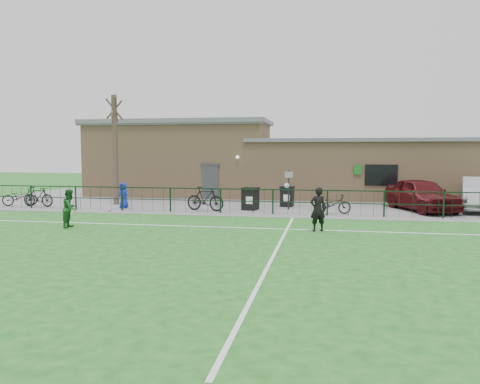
% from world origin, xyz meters
% --- Properties ---
extents(ground, '(90.00, 90.00, 0.00)m').
position_xyz_m(ground, '(0.00, 0.00, 0.00)').
color(ground, '#1B5C1B').
rests_on(ground, ground).
extents(paving_strip, '(34.00, 13.00, 0.02)m').
position_xyz_m(paving_strip, '(0.00, 13.50, 0.01)').
color(paving_strip, slate).
rests_on(paving_strip, ground).
extents(pitch_line_touch, '(28.00, 0.10, 0.01)m').
position_xyz_m(pitch_line_touch, '(0.00, 7.80, 0.00)').
color(pitch_line_touch, white).
rests_on(pitch_line_touch, ground).
extents(pitch_line_mid, '(28.00, 0.10, 0.01)m').
position_xyz_m(pitch_line_mid, '(0.00, 4.00, 0.00)').
color(pitch_line_mid, white).
rests_on(pitch_line_mid, ground).
extents(pitch_line_perp, '(0.10, 16.00, 0.01)m').
position_xyz_m(pitch_line_perp, '(2.00, 0.00, 0.00)').
color(pitch_line_perp, white).
rests_on(pitch_line_perp, ground).
extents(perimeter_fence, '(28.00, 0.10, 1.20)m').
position_xyz_m(perimeter_fence, '(0.00, 8.00, 0.60)').
color(perimeter_fence, black).
rests_on(perimeter_fence, ground).
extents(bare_tree, '(0.30, 0.30, 6.00)m').
position_xyz_m(bare_tree, '(-8.00, 10.50, 3.00)').
color(bare_tree, '#433128').
rests_on(bare_tree, ground).
extents(wheelie_bin_left, '(0.82, 0.89, 1.04)m').
position_xyz_m(wheelie_bin_left, '(-0.28, 9.41, 0.54)').
color(wheelie_bin_left, black).
rests_on(wheelie_bin_left, paving_strip).
extents(wheelie_bin_right, '(0.71, 0.79, 0.99)m').
position_xyz_m(wheelie_bin_right, '(1.40, 11.18, 0.51)').
color(wheelie_bin_right, black).
rests_on(wheelie_bin_right, paving_strip).
extents(sign_post, '(0.08, 0.08, 2.00)m').
position_xyz_m(sign_post, '(1.59, 9.84, 1.02)').
color(sign_post, black).
rests_on(sign_post, paving_strip).
extents(car_maroon, '(3.42, 5.09, 1.61)m').
position_xyz_m(car_maroon, '(8.05, 10.60, 0.82)').
color(car_maroon, '#4E0D12').
rests_on(car_maroon, paving_strip).
extents(bicycle_a, '(1.87, 1.27, 0.93)m').
position_xyz_m(bicycle_a, '(-12.79, 8.88, 0.49)').
color(bicycle_a, black).
rests_on(bicycle_a, paving_strip).
extents(bicycle_b, '(1.78, 0.57, 1.06)m').
position_xyz_m(bicycle_b, '(-11.55, 8.67, 0.55)').
color(bicycle_b, black).
rests_on(bicycle_b, paving_strip).
extents(bicycle_d, '(2.05, 0.94, 1.19)m').
position_xyz_m(bicycle_d, '(-2.42, 8.62, 0.62)').
color(bicycle_d, black).
rests_on(bicycle_d, paving_strip).
extents(bicycle_e, '(1.84, 0.96, 0.92)m').
position_xyz_m(bicycle_e, '(3.72, 8.60, 0.48)').
color(bicycle_e, black).
rests_on(bicycle_e, paving_strip).
extents(spectator_child, '(0.76, 0.62, 1.33)m').
position_xyz_m(spectator_child, '(-6.83, 8.88, 0.69)').
color(spectator_child, '#1228B2').
rests_on(spectator_child, paving_strip).
extents(goalkeeper_kick, '(1.91, 3.92, 1.64)m').
position_xyz_m(goalkeeper_kick, '(3.11, 3.84, 0.83)').
color(goalkeeper_kick, black).
rests_on(goalkeeper_kick, ground).
extents(outfield_player, '(0.64, 0.78, 1.49)m').
position_xyz_m(outfield_player, '(-6.32, 2.92, 0.74)').
color(outfield_player, '#18551E').
rests_on(outfield_player, ground).
extents(ball_ground, '(0.21, 0.21, 0.21)m').
position_xyz_m(ball_ground, '(-6.93, 7.48, 0.10)').
color(ball_ground, silver).
rests_on(ball_ground, ground).
extents(clubhouse, '(24.25, 5.40, 4.96)m').
position_xyz_m(clubhouse, '(-0.88, 16.50, 2.22)').
color(clubhouse, tan).
rests_on(clubhouse, ground).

